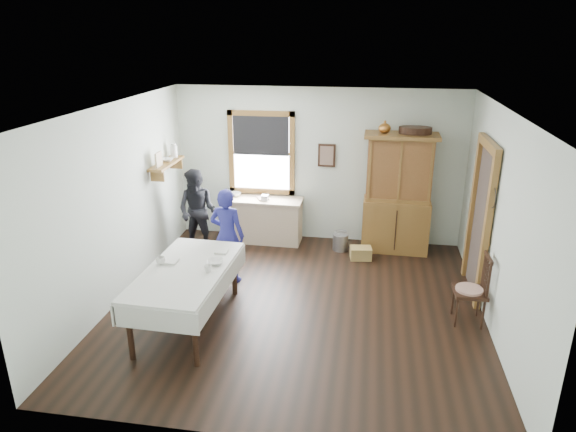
{
  "coord_description": "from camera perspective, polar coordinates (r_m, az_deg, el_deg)",
  "views": [
    {
      "loc": [
        0.87,
        -6.19,
        3.6
      ],
      "look_at": [
        -0.18,
        0.3,
        1.2
      ],
      "focal_mm": 32.0,
      "sensor_mm": 36.0,
      "label": 1
    }
  ],
  "objects": [
    {
      "name": "table_bowl",
      "position": [
        6.64,
        -8.07,
        -5.05
      ],
      "size": [
        0.27,
        0.27,
        0.06
      ],
      "primitive_type": "imported",
      "rotation": [
        0.0,
        0.0,
        0.19
      ],
      "color": "silver",
      "rests_on": "dining_table"
    },
    {
      "name": "work_counter",
      "position": [
        9.16,
        -2.75,
        -0.45
      ],
      "size": [
        1.39,
        0.55,
        0.79
      ],
      "primitive_type": "cube",
      "rotation": [
        0.0,
        0.0,
        -0.02
      ],
      "color": "tan",
      "rests_on": "room"
    },
    {
      "name": "rug_beater",
      "position": [
        6.94,
        21.96,
        2.85
      ],
      "size": [
        0.01,
        0.27,
        0.27
      ],
      "primitive_type": "torus",
      "rotation": [
        0.0,
        1.57,
        0.0
      ],
      "color": "black",
      "rests_on": "room"
    },
    {
      "name": "counter_book",
      "position": [
        9.02,
        -3.41,
        1.95
      ],
      "size": [
        0.23,
        0.26,
        0.02
      ],
      "primitive_type": "imported",
      "rotation": [
        0.0,
        0.0,
        0.47
      ],
      "color": "#7B6152",
      "rests_on": "work_counter"
    },
    {
      "name": "window",
      "position": [
        9.07,
        -2.98,
        7.51
      ],
      "size": [
        1.18,
        0.07,
        1.48
      ],
      "color": "white",
      "rests_on": "room"
    },
    {
      "name": "table_cup_b",
      "position": [
        6.44,
        -8.9,
        -5.78
      ],
      "size": [
        0.12,
        0.12,
        0.09
      ],
      "primitive_type": "imported",
      "rotation": [
        0.0,
        0.0,
        0.35
      ],
      "color": "silver",
      "rests_on": "dining_table"
    },
    {
      "name": "woman_blue",
      "position": [
        7.67,
        -6.74,
        -2.54
      ],
      "size": [
        0.53,
        0.38,
        1.34
      ],
      "primitive_type": "imported",
      "rotation": [
        0.0,
        0.0,
        3.01
      ],
      "color": "navy",
      "rests_on": "room"
    },
    {
      "name": "figure_dark",
      "position": [
        8.8,
        -10.02,
        0.23
      ],
      "size": [
        0.72,
        0.6,
        1.32
      ],
      "primitive_type": "imported",
      "rotation": [
        0.0,
        0.0,
        -0.17
      ],
      "color": "black",
      "rests_on": "room"
    },
    {
      "name": "table_cup_a",
      "position": [
        6.77,
        -13.97,
        -4.81
      ],
      "size": [
        0.14,
        0.14,
        0.1
      ],
      "primitive_type": "imported",
      "rotation": [
        0.0,
        0.0,
        -0.17
      ],
      "color": "silver",
      "rests_on": "dining_table"
    },
    {
      "name": "counter_bowl",
      "position": [
        9.22,
        -5.89,
        2.42
      ],
      "size": [
        0.23,
        0.23,
        0.06
      ],
      "primitive_type": "imported",
      "rotation": [
        0.0,
        0.0,
        -0.17
      ],
      "color": "silver",
      "rests_on": "work_counter"
    },
    {
      "name": "framed_picture",
      "position": [
        8.92,
        4.32,
        6.72
      ],
      "size": [
        0.3,
        0.04,
        0.4
      ],
      "primitive_type": "cube",
      "color": "black",
      "rests_on": "room"
    },
    {
      "name": "spindle_chair",
      "position": [
        7.02,
        19.58,
        -7.62
      ],
      "size": [
        0.45,
        0.45,
        0.95
      ],
      "primitive_type": "cube",
      "rotation": [
        0.0,
        0.0,
        0.03
      ],
      "color": "black",
      "rests_on": "room"
    },
    {
      "name": "wicker_basket",
      "position": [
        8.62,
        8.09,
        -4.1
      ],
      "size": [
        0.37,
        0.29,
        0.2
      ],
      "primitive_type": "cube",
      "rotation": [
        0.0,
        0.0,
        0.13
      ],
      "color": "#A8894C",
      "rests_on": "room"
    },
    {
      "name": "doorway",
      "position": [
        7.62,
        20.64,
        0.06
      ],
      "size": [
        0.09,
        1.14,
        2.22
      ],
      "color": "#40342D",
      "rests_on": "room"
    },
    {
      "name": "wall_shelf",
      "position": [
        8.63,
        -13.26,
        5.93
      ],
      "size": [
        0.24,
        1.0,
        0.44
      ],
      "color": "brown",
      "rests_on": "room"
    },
    {
      "name": "pail",
      "position": [
        8.91,
        5.85,
        -2.88
      ],
      "size": [
        0.34,
        0.34,
        0.29
      ],
      "primitive_type": "cube",
      "rotation": [
        0.0,
        0.0,
        -0.32
      ],
      "color": "gray",
      "rests_on": "room"
    },
    {
      "name": "dining_table",
      "position": [
        6.76,
        -11.09,
        -8.76
      ],
      "size": [
        1.09,
        1.97,
        0.78
      ],
      "primitive_type": "cube",
      "rotation": [
        0.0,
        0.0,
        -0.03
      ],
      "color": "silver",
      "rests_on": "room"
    },
    {
      "name": "china_hutch",
      "position": [
        8.76,
        12.07,
        2.42
      ],
      "size": [
        1.2,
        0.58,
        2.02
      ],
      "primitive_type": "cube",
      "rotation": [
        0.0,
        0.0,
        -0.01
      ],
      "color": "brown",
      "rests_on": "room"
    },
    {
      "name": "shelf_bowl",
      "position": [
        8.63,
        -13.24,
        6.1
      ],
      "size": [
        0.22,
        0.22,
        0.05
      ],
      "primitive_type": "imported",
      "color": "silver",
      "rests_on": "wall_shelf"
    },
    {
      "name": "room",
      "position": [
        6.65,
        1.09,
        0.26
      ],
      "size": [
        5.01,
        5.01,
        2.7
      ],
      "color": "black",
      "rests_on": "ground"
    }
  ]
}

